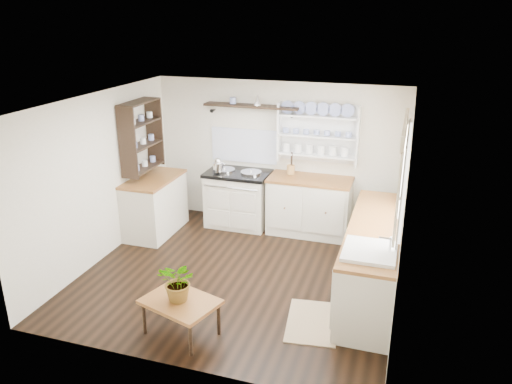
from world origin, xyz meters
TOP-DOWN VIEW (x-y plane):
  - floor at (0.00, 0.00)m, footprint 4.00×3.80m
  - wall_back at (0.00, 1.90)m, footprint 4.00×0.02m
  - wall_right at (2.00, 0.00)m, footprint 0.02×3.80m
  - wall_left at (-2.00, 0.00)m, footprint 0.02×3.80m
  - ceiling at (0.00, 0.00)m, footprint 4.00×3.80m
  - window at (1.95, 0.15)m, footprint 0.08×1.55m
  - aga_cooker at (-0.56, 1.57)m, footprint 1.00×0.70m
  - back_cabinets at (0.60, 1.60)m, footprint 1.27×0.63m
  - right_cabinets at (1.70, 0.10)m, footprint 0.62×2.43m
  - belfast_sink at (1.70, -0.65)m, footprint 0.55×0.60m
  - left_cabinets at (-1.70, 0.90)m, footprint 0.62×1.13m
  - plate_rack at (0.65, 1.86)m, footprint 1.20×0.22m
  - high_shelf at (-0.40, 1.78)m, footprint 1.50×0.29m
  - left_shelving at (-1.84, 0.90)m, footprint 0.28×0.80m
  - kettle at (-0.84, 1.45)m, footprint 0.17×0.17m
  - utensil_crock at (0.27, 1.68)m, footprint 0.12×0.12m
  - center_table at (-0.16, -1.40)m, footprint 0.90×0.75m
  - potted_plant at (-0.16, -1.40)m, footprint 0.48×0.44m
  - floor_rug at (1.14, -0.77)m, footprint 0.65×0.91m

SIDE VIEW (x-z plane):
  - floor at x=0.00m, z-range -0.01..0.01m
  - floor_rug at x=1.14m, z-range 0.00..0.02m
  - center_table at x=-0.16m, z-range 0.16..0.58m
  - aga_cooker at x=-0.56m, z-range -0.01..0.92m
  - right_cabinets at x=1.70m, z-range 0.01..0.91m
  - left_cabinets at x=-1.70m, z-range 0.01..0.91m
  - back_cabinets at x=0.60m, z-range 0.01..0.91m
  - potted_plant at x=-0.16m, z-range 0.42..0.87m
  - belfast_sink at x=1.70m, z-range 0.58..1.03m
  - utensil_crock at x=0.27m, z-range 0.91..1.05m
  - kettle at x=-0.84m, z-range 0.93..1.13m
  - wall_back at x=0.00m, z-range 0.00..2.30m
  - wall_right at x=2.00m, z-range 0.00..2.30m
  - wall_left at x=-2.00m, z-range 0.00..2.30m
  - left_shelving at x=-1.84m, z-range 1.02..2.08m
  - plate_rack at x=0.65m, z-range 1.11..2.01m
  - window at x=1.95m, z-range 0.95..2.17m
  - high_shelf at x=-0.40m, z-range 1.83..1.99m
  - ceiling at x=0.00m, z-range 2.29..2.30m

